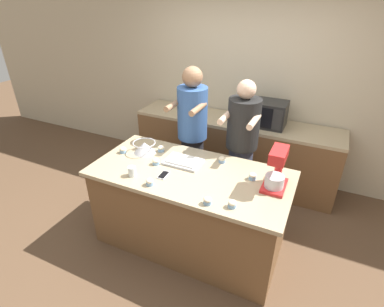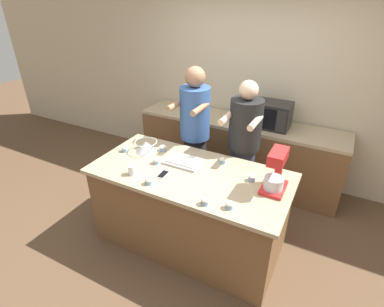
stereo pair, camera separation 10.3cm
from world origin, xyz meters
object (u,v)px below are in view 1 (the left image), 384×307
Objects in this scene: cupcake_2 at (123,150)px; cupcake_3 at (222,160)px; person_left at (192,136)px; cupcake_7 at (208,201)px; stand_mixer at (276,171)px; microwave_oven at (264,113)px; cupcake_0 at (156,161)px; mixing_bowl at (144,147)px; cupcake_1 at (161,149)px; baking_tray at (183,161)px; cell_phone at (163,175)px; cupcake_5 at (232,204)px; cupcake_6 at (150,182)px; drinking_glass at (132,171)px; person_right at (241,150)px; cupcake_4 at (252,176)px.

cupcake_3 is (1.05, 0.26, 0.00)m from cupcake_2.
cupcake_7 is at bearing -59.00° from person_left.
stand_mixer reaches higher than microwave_oven.
cupcake_3 is (0.59, 0.33, 0.00)m from cupcake_0.
cupcake_1 is (0.15, 0.10, -0.03)m from mixing_bowl.
cupcake_0 and cupcake_7 have the same top height.
stand_mixer reaches higher than cupcake_1.
cell_phone is at bearing -101.81° from baking_tray.
microwave_oven is at bearing 95.69° from cupcake_5.
drinking_glass is at bearing 165.02° from cupcake_6.
stand_mixer reaches higher than cupcake_5.
cupcake_1 is at bearing 109.86° from cupcake_0.
cupcake_3 is (0.36, 0.18, 0.02)m from baking_tray.
microwave_oven is 7.81× the size of cupcake_2.
cupcake_5 is (1.37, -0.38, 0.00)m from cupcake_2.
mixing_bowl is at bearing 145.52° from cupcake_0.
person_right is 0.72m from baking_tray.
cupcake_4 is at bearing -6.09° from cupcake_1.
person_right is 23.59× the size of cupcake_6.
cupcake_7 is at bearing -114.48° from cupcake_4.
cupcake_0 is at bearing -34.48° from mixing_bowl.
mixing_bowl is at bearing -127.41° from microwave_oven.
mixing_bowl is 0.44× the size of microwave_oven.
cupcake_0 is (0.09, 0.28, -0.01)m from drinking_glass.
cupcake_1 is 1.03m from cupcake_7.
baking_tray is 2.55× the size of cell_phone.
baking_tray is 4.00× the size of drinking_glass.
cell_phone is at bearing 167.01° from cupcake_5.
cupcake_4 is at bearing 31.04° from cupcake_6.
person_right is at bearing 52.19° from baking_tray.
baking_tray is (-0.93, 0.03, -0.15)m from stand_mixer.
cupcake_7 is (0.04, -1.08, 0.06)m from person_right.
baking_tray is 5.31× the size of cupcake_1.
mixing_bowl is 1.62m from microwave_oven.
cupcake_1 is 1.06m from cupcake_4.
cupcake_4 is at bearing 21.09° from cell_phone.
mixing_bowl is at bearing 151.00° from cupcake_7.
cupcake_5 is 0.20m from cupcake_7.
person_right is 17.78× the size of drinking_glass.
cupcake_0 is 1.00× the size of cupcake_5.
person_right reaches higher than cupcake_6.
microwave_oven is (0.67, 0.74, 0.15)m from person_left.
stand_mixer is 1.04m from cell_phone.
cupcake_7 is (-0.24, -0.52, 0.00)m from cupcake_4.
stand_mixer is 0.26m from cupcake_4.
cupcake_0 is at bearing 71.36° from drinking_glass.
cupcake_3 is at bearing 159.65° from stand_mixer.
cupcake_1 is (-0.00, 0.54, -0.01)m from drinking_glass.
mixing_bowl is 3.47× the size of cupcake_5.
stand_mixer is at bearing 14.68° from cell_phone.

